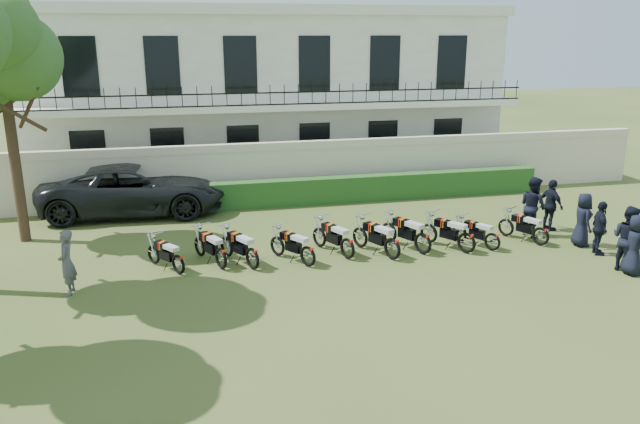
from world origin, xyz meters
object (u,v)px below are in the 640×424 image
Objects in this scene: motorcycle_4 at (347,243)px; officer_0 at (635,245)px; motorcycle_1 at (221,253)px; suv at (134,189)px; motorcycle_3 at (308,251)px; tree_west_near at (1,48)px; officer_1 at (628,238)px; motorcycle_8 at (493,237)px; officer_2 at (600,228)px; motorcycle_5 at (392,244)px; motorcycle_9 at (541,232)px; motorcycle_6 at (423,238)px; motorcycle_7 at (467,238)px; officer_4 at (533,206)px; motorcycle_2 at (252,253)px; officer_3 at (583,220)px; officer_5 at (551,205)px; motorcycle_0 at (178,260)px; inspector at (67,262)px.

officer_0 reaches higher than motorcycle_4.
suv is at bearing 88.23° from motorcycle_1.
motorcycle_4 reaches higher than motorcycle_3.
tree_west_near reaches higher than officer_1.
officer_2 is (2.89, -0.98, 0.38)m from motorcycle_8.
tree_west_near reaches higher than motorcycle_5.
motorcycle_4 is 1.10× the size of motorcycle_9.
motorcycle_6 reaches higher than motorcycle_5.
officer_2 is (0.10, 1.57, -0.03)m from officer_0.
motorcycle_7 is 1.13× the size of motorcycle_8.
motorcycle_3 is 7.76m from officer_4.
suv is 3.98× the size of officer_2.
officer_0 reaches higher than motorcycle_1.
officer_1 is (9.98, -2.36, 0.44)m from motorcycle_2.
suv reaches higher than motorcycle_4.
officer_4 reaches higher than suv.
officer_3 is (6.08, -0.10, 0.33)m from motorcycle_5.
motorcycle_8 is at bearing -119.25° from suv.
motorcycle_7 is 3.11m from officer_4.
suv is (3.19, 2.39, -4.99)m from tree_west_near.
officer_5 is at bearing 12.35° from officer_3.
motorcycle_5 is 10.02m from suv.
motorcycle_4 is 7.77m from officer_0.
motorcycle_8 is (0.86, 0.02, -0.06)m from motorcycle_7.
officer_5 reaches higher than motorcycle_0.
motorcycle_5 is at bearing -41.23° from motorcycle_4.
motorcycle_4 reaches higher than motorcycle_9.
motorcycle_6 is at bearing 143.35° from motorcycle_8.
inspector is at bearing 154.51° from motorcycle_9.
motorcycle_1 is 1.04× the size of officer_0.
motorcycle_5 is 3.18m from motorcycle_8.
motorcycle_8 is at bearing 53.11° from officer_0.
motorcycle_4 is 4.43m from motorcycle_8.
motorcycle_5 is at bearing -129.18° from suv.
inspector is at bearing 87.45° from officer_0.
officer_4 is at bearing -110.77° from suv.
motorcycle_3 is at bearing 78.96° from officer_0.
officer_3 reaches higher than motorcycle_1.
motorcycle_0 is 6.62m from suv.
motorcycle_4 is at bearing 150.08° from motorcycle_9.
motorcycle_7 is 1.01× the size of inspector.
motorcycle_6 is at bearing -124.53° from suv.
officer_4 is at bearing -19.36° from motorcycle_1.
motorcycle_4 is at bearing 73.89° from officer_0.
motorcycle_2 is 10.10m from officer_3.
motorcycle_7 reaches higher than motorcycle_3.
motorcycle_5 is 1.11× the size of officer_3.
officer_1 reaches higher than suv.
officer_3 is (16.72, -4.41, -5.06)m from tree_west_near.
motorcycle_4 is 8.88m from suv.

